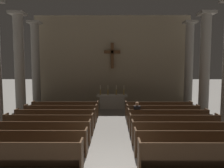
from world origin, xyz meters
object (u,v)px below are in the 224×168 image
at_px(column_right_third, 205,66).
at_px(pew_left_row_1, 15,156).
at_px(pew_left_row_4, 49,124).
at_px(candlestick_outer_left, 100,92).
at_px(candlestick_inner_left, 108,92).
at_px(pew_right_row_7, 158,109).
at_px(pew_right_row_2, 192,142).
at_px(pew_left_row_6, 61,113).
at_px(candlestick_inner_right, 116,92).
at_px(pew_right_row_4, 174,124).
at_px(altar, 112,101).
at_px(pew_right_row_5, 168,118).
at_px(candlestick_outer_right, 124,92).
at_px(column_left_fourth, 36,66).
at_px(pew_right_row_1, 206,156).
at_px(column_right_fourth, 189,66).
at_px(pew_left_row_3, 41,132).
at_px(pew_right_row_3, 182,132).
at_px(pew_left_row_2, 30,142).
at_px(pew_left_row_5, 56,118).
at_px(pew_left_row_7, 66,109).
at_px(pew_right_row_6, 163,113).
at_px(column_left_third, 20,66).
at_px(lone_worshipper, 137,114).

bearing_deg(column_right_third, pew_left_row_1, -140.31).
distance_m(pew_left_row_4, candlestick_outer_left, 6.25).
bearing_deg(candlestick_inner_left, pew_right_row_7, -38.32).
height_order(pew_left_row_1, pew_right_row_2, same).
xyz_separation_m(pew_left_row_6, candlestick_inner_right, (3.13, 3.61, 0.75)).
bearing_deg(pew_right_row_4, column_right_third, 52.24).
distance_m(column_right_third, altar, 6.59).
xyz_separation_m(pew_left_row_1, pew_right_row_5, (5.67, 4.53, 0.00)).
bearing_deg(pew_right_row_4, candlestick_outer_right, 108.65).
xyz_separation_m(column_left_fourth, candlestick_outer_right, (6.51, -0.57, -1.84)).
bearing_deg(pew_right_row_1, column_right_fourth, 74.00).
bearing_deg(column_right_fourth, candlestick_inner_right, -173.91).
xyz_separation_m(pew_right_row_2, column_right_third, (2.82, 5.91, 2.59)).
relative_size(pew_left_row_3, pew_right_row_3, 1.00).
bearing_deg(pew_right_row_3, pew_left_row_3, 180.00).
xyz_separation_m(pew_left_row_2, pew_right_row_7, (5.67, 5.67, 0.00)).
distance_m(pew_left_row_2, altar, 8.62).
distance_m(pew_right_row_2, candlestick_outer_left, 8.97).
height_order(pew_left_row_3, altar, altar).
relative_size(pew_right_row_5, column_right_third, 0.63).
xyz_separation_m(pew_left_row_4, pew_left_row_5, (0.00, 1.13, 0.00)).
distance_m(pew_left_row_7, candlestick_inner_right, 4.06).
height_order(pew_left_row_2, pew_right_row_6, same).
bearing_deg(candlestick_outer_left, pew_left_row_6, -118.78).
bearing_deg(pew_right_row_2, column_right_third, 64.47).
bearing_deg(candlestick_outer_left, candlestick_inner_left, 0.00).
distance_m(pew_right_row_3, column_left_third, 10.08).
bearing_deg(column_left_fourth, pew_right_row_2, -45.75).
bearing_deg(column_right_third, lone_worshipper, -150.54).
bearing_deg(column_right_fourth, pew_left_row_5, -147.95).
bearing_deg(pew_left_row_6, candlestick_inner_right, 49.04).
relative_size(pew_left_row_6, candlestick_inner_left, 5.87).
height_order(pew_left_row_2, pew_right_row_4, same).
distance_m(pew_left_row_1, pew_left_row_3, 2.27).
relative_size(pew_right_row_2, lone_worshipper, 3.04).
relative_size(pew_right_row_1, column_right_third, 0.63).
relative_size(pew_right_row_3, pew_right_row_7, 1.00).
bearing_deg(pew_left_row_3, column_right_fourth, 41.77).
relative_size(pew_left_row_5, pew_right_row_2, 1.00).
distance_m(pew_right_row_5, candlestick_inner_left, 5.73).
height_order(pew_right_row_1, column_right_third, column_right_third).
bearing_deg(pew_left_row_3, column_right_third, 29.38).
xyz_separation_m(pew_left_row_2, pew_left_row_6, (0.00, 4.53, 0.00)).
bearing_deg(column_right_third, pew_right_row_1, -111.84).
distance_m(pew_right_row_7, column_right_third, 3.84).
xyz_separation_m(column_left_third, candlestick_outer_right, (6.51, 2.23, -1.84)).
distance_m(pew_left_row_3, pew_right_row_6, 6.61).
xyz_separation_m(pew_right_row_1, column_right_fourth, (2.82, 9.85, 2.59)).
distance_m(pew_right_row_1, altar, 9.70).
bearing_deg(column_right_fourth, pew_left_row_3, -138.23).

